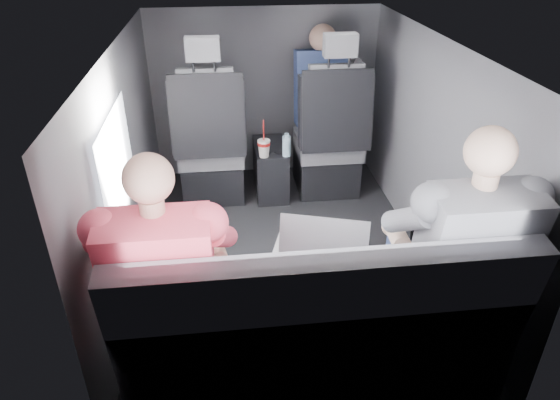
{
  "coord_description": "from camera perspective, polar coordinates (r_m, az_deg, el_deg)",
  "views": [
    {
      "loc": [
        -0.34,
        -2.63,
        1.92
      ],
      "look_at": [
        -0.04,
        -0.05,
        0.45
      ],
      "focal_mm": 32.0,
      "sensor_mm": 36.0,
      "label": 1
    }
  ],
  "objects": [
    {
      "name": "floor",
      "position": [
        3.27,
        0.51,
        -6.38
      ],
      "size": [
        2.6,
        2.6,
        0.0
      ],
      "primitive_type": "plane",
      "color": "black",
      "rests_on": "ground"
    },
    {
      "name": "panel_back",
      "position": [
        1.85,
        5.8,
        -12.93
      ],
      "size": [
        1.8,
        0.02,
        1.35
      ],
      "primitive_type": "cube",
      "color": "#56565B",
      "rests_on": "floor"
    },
    {
      "name": "rear_bench",
      "position": [
        2.27,
        4.05,
        -15.73
      ],
      "size": [
        1.6,
        0.57,
        0.92
      ],
      "color": "#5D5D62",
      "rests_on": "floor"
    },
    {
      "name": "laptop_silver",
      "position": [
        2.24,
        4.33,
        -5.57
      ],
      "size": [
        0.43,
        0.44,
        0.27
      ],
      "color": "#BBBBC0",
      "rests_on": "rear_bench"
    },
    {
      "name": "side_window",
      "position": [
        2.6,
        -18.22,
        4.86
      ],
      "size": [
        0.02,
        0.75,
        0.42
      ],
      "primitive_type": "cube",
      "color": "white",
      "rests_on": "panel_left"
    },
    {
      "name": "soda_cup",
      "position": [
        3.63,
        -1.85,
        6.01
      ],
      "size": [
        0.09,
        0.09,
        0.28
      ],
      "color": "white",
      "rests_on": "center_console"
    },
    {
      "name": "seatbelt",
      "position": [
        3.57,
        6.5,
        11.08
      ],
      "size": [
        0.35,
        0.11,
        0.59
      ],
      "primitive_type": "cube",
      "rotation": [
        -0.14,
        0.49,
        0.0
      ],
      "color": "black",
      "rests_on": "front_seat_right"
    },
    {
      "name": "center_console",
      "position": [
        3.92,
        -1.1,
        3.54
      ],
      "size": [
        0.24,
        0.48,
        0.41
      ],
      "color": "black",
      "rests_on": "floor"
    },
    {
      "name": "laptop_black",
      "position": [
        2.47,
        17.29,
        -3.42
      ],
      "size": [
        0.33,
        0.3,
        0.22
      ],
      "color": "black",
      "rests_on": "passenger_rear_right"
    },
    {
      "name": "front_seat_left",
      "position": [
        3.79,
        -7.89,
        5.61
      ],
      "size": [
        0.52,
        0.58,
        1.26
      ],
      "color": "black",
      "rests_on": "floor"
    },
    {
      "name": "water_bottle",
      "position": [
        3.64,
        0.75,
        6.24
      ],
      "size": [
        0.06,
        0.06,
        0.17
      ],
      "color": "#9EB7D5",
      "rests_on": "center_console"
    },
    {
      "name": "passenger_rear_left",
      "position": [
        2.12,
        -12.74,
        -8.76
      ],
      "size": [
        0.51,
        0.63,
        1.24
      ],
      "color": "#2D2D31",
      "rests_on": "rear_bench"
    },
    {
      "name": "passenger_front_right",
      "position": [
        3.98,
        4.66,
        12.39
      ],
      "size": [
        0.4,
        0.4,
        0.82
      ],
      "color": "navy",
      "rests_on": "front_seat_right"
    },
    {
      "name": "ceiling",
      "position": [
        2.71,
        0.64,
        17.39
      ],
      "size": [
        2.6,
        2.6,
        0.0
      ],
      "primitive_type": "plane",
      "rotation": [
        3.14,
        0.0,
        0.0
      ],
      "color": "#B2B2AD",
      "rests_on": "panel_back"
    },
    {
      "name": "laptop_white",
      "position": [
        2.28,
        -12.71,
        -5.75
      ],
      "size": [
        0.36,
        0.36,
        0.24
      ],
      "color": "silver",
      "rests_on": "passenger_rear_left"
    },
    {
      "name": "panel_left",
      "position": [
        2.96,
        -17.01,
        3.3
      ],
      "size": [
        0.02,
        2.6,
        1.35
      ],
      "primitive_type": "cube",
      "color": "#56565B",
      "rests_on": "floor"
    },
    {
      "name": "passenger_rear_right",
      "position": [
        2.3,
        19.19,
        -5.94
      ],
      "size": [
        0.54,
        0.65,
        1.28
      ],
      "color": "navy",
      "rests_on": "rear_bench"
    },
    {
      "name": "panel_front",
      "position": [
        4.13,
        -1.77,
        12.02
      ],
      "size": [
        1.8,
        0.02,
        1.35
      ],
      "primitive_type": "cube",
      "color": "#56565B",
      "rests_on": "floor"
    },
    {
      "name": "front_seat_right",
      "position": [
        3.87,
        5.62,
        6.27
      ],
      "size": [
        0.52,
        0.58,
        1.26
      ],
      "color": "black",
      "rests_on": "floor"
    },
    {
      "name": "panel_right",
      "position": [
        3.16,
        17.03,
        5.0
      ],
      "size": [
        0.02,
        2.6,
        1.35
      ],
      "primitive_type": "cube",
      "color": "#56565B",
      "rests_on": "floor"
    }
  ]
}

